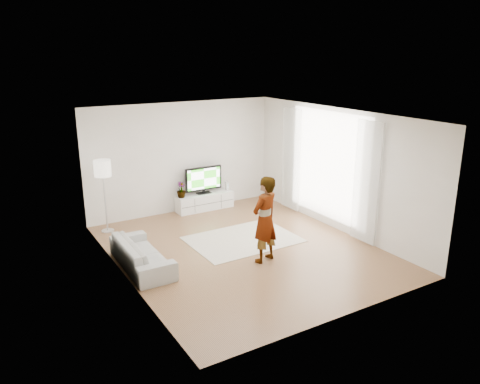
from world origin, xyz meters
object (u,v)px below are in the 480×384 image
rug (243,239)px  sofa (142,254)px  media_console (205,201)px  television (204,179)px  player (265,219)px  floor_lamp (103,172)px

rug → sofa: (-2.37, -0.16, 0.27)m
rug → media_console: bearing=84.6°
television → rug: television is taller
media_console → sofa: bearing=-136.5°
sofa → television: bearing=-45.7°
media_console → player: player is taller
player → sofa: (-2.16, 0.99, -0.60)m
player → floor_lamp: bearing=-73.1°
media_console → floor_lamp: 2.91m
media_console → floor_lamp: floor_lamp is taller
floor_lamp → television: bearing=5.9°
media_console → rug: size_ratio=0.66×
sofa → player: bearing=-114.1°
media_console → floor_lamp: (-2.63, -0.25, 1.20)m
television → player: 3.50m
floor_lamp → media_console: bearing=5.3°
television → floor_lamp: (-2.63, -0.27, 0.61)m
rug → sofa: size_ratio=1.24×
television → media_console: bearing=-90.0°
media_console → sofa: (-2.59, -2.45, 0.06)m
sofa → floor_lamp: 2.49m
media_console → sofa: sofa is taller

